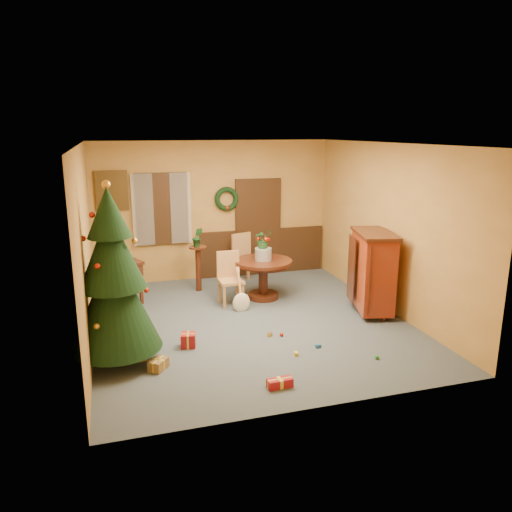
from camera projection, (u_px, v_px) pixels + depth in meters
name	position (u px, v px, depth m)	size (l,w,h in m)	color
room_envelope	(225.00, 226.00, 10.60)	(5.50, 5.50, 5.50)	#33404A
dining_table	(263.00, 272.00, 9.36)	(1.09, 1.09, 0.75)	black
urn	(263.00, 254.00, 9.28)	(0.31, 0.31, 0.23)	slate
centerpiece_plant	(263.00, 238.00, 9.20)	(0.33, 0.29, 0.37)	#1E4C23
chair_near	(230.00, 276.00, 9.07)	(0.43, 0.43, 0.97)	#A77642
chair_far	(238.00, 255.00, 10.50)	(0.56, 0.56, 1.04)	#A77642
guitar	(241.00, 291.00, 8.74)	(0.31, 0.15, 0.74)	#EBE6C4
plant_stand	(198.00, 263.00, 9.79)	(0.35, 0.35, 0.90)	black
stand_plant	(197.00, 237.00, 9.66)	(0.21, 0.17, 0.38)	#19471E
christmas_tree	(113.00, 280.00, 6.60)	(1.21, 1.21, 2.50)	#382111
writing_desk	(117.00, 274.00, 8.91)	(1.00, 0.77, 0.80)	black
sideboard	(373.00, 270.00, 8.58)	(0.85, 1.23, 1.44)	#561409
gift_a	(136.00, 355.00, 6.94)	(0.29, 0.21, 0.15)	brown
gift_b	(188.00, 340.00, 7.34)	(0.25, 0.25, 0.21)	maroon
gift_c	(158.00, 364.00, 6.66)	(0.31, 0.32, 0.14)	brown
gift_d	(280.00, 383.00, 6.20)	(0.33, 0.15, 0.12)	maroon
toy_a	(318.00, 346.00, 7.33)	(0.08, 0.05, 0.05)	#225694
toy_b	(377.00, 357.00, 6.96)	(0.06, 0.06, 0.06)	#248524
toy_c	(296.00, 354.00, 7.08)	(0.08, 0.05, 0.05)	gold
toy_d	(282.00, 335.00, 7.73)	(0.06, 0.06, 0.06)	#AA1C0B
toy_e	(270.00, 335.00, 7.73)	(0.08, 0.05, 0.05)	gold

